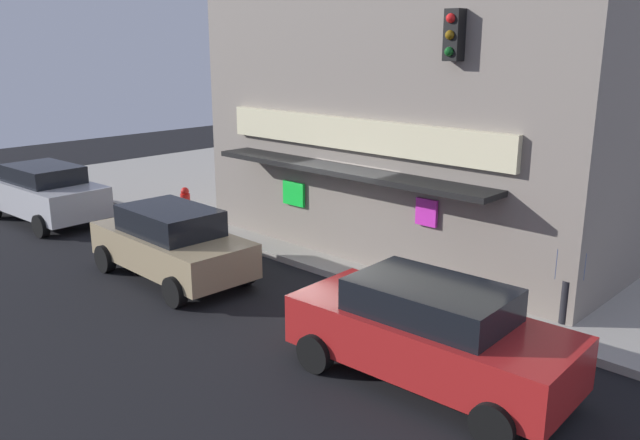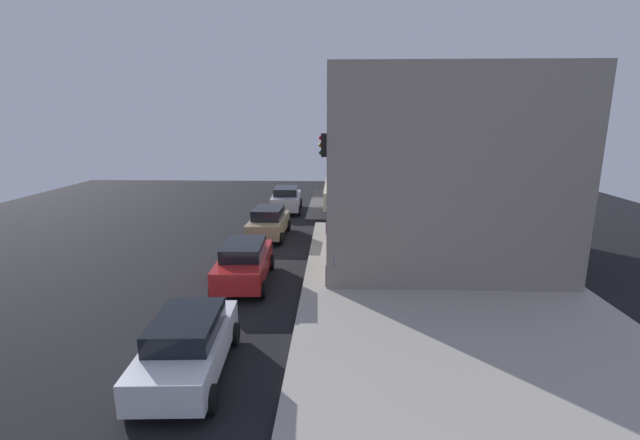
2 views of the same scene
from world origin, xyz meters
TOP-DOWN VIEW (x-y plane):
  - ground_plane at (0.00, 0.00)m, footprint 49.08×49.08m
  - sidewalk at (0.00, 5.32)m, footprint 32.72×10.64m
  - corner_building at (-0.02, 5.61)m, footprint 10.48×10.31m
  - traffic_light at (2.50, 0.91)m, footprint 0.32×0.58m
  - fire_hydrant at (-6.45, 0.67)m, footprint 0.53×0.29m
  - trash_can at (3.81, 1.43)m, footprint 0.44×0.44m
  - pedestrian at (4.96, 1.10)m, footprint 0.57×0.51m
  - potted_plant_by_doorway at (-1.68, 2.27)m, footprint 0.74×0.74m
  - parked_car_tan at (-2.54, -2.42)m, footprint 4.23×2.08m
  - parked_car_silver at (-9.36, -2.22)m, footprint 4.31×2.25m
  - parked_car_white at (10.72, -2.44)m, footprint 4.38×2.21m
  - parked_car_red at (4.30, -2.34)m, footprint 4.52×2.17m

SIDE VIEW (x-z plane):
  - ground_plane at x=0.00m, z-range 0.00..0.00m
  - sidewalk at x=0.00m, z-range 0.00..0.16m
  - trash_can at x=3.81m, z-range 0.16..0.94m
  - fire_hydrant at x=-6.45m, z-range 0.14..1.00m
  - potted_plant_by_doorway at x=-1.68m, z-range 0.26..1.35m
  - parked_car_white at x=10.72m, z-range 0.03..1.62m
  - parked_car_tan at x=-2.54m, z-range 0.02..1.66m
  - parked_car_red at x=4.30m, z-range 0.03..1.67m
  - parked_car_silver at x=-9.36m, z-range 0.03..1.71m
  - pedestrian at x=4.96m, z-range 0.24..1.87m
  - traffic_light at x=2.50m, z-range 0.94..6.74m
  - corner_building at x=-0.02m, z-range 0.15..8.25m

